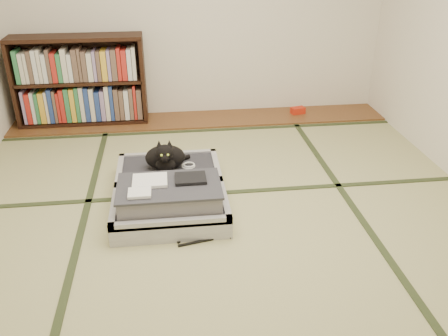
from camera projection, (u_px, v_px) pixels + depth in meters
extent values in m
plane|color=tan|center=(223.00, 221.00, 3.42)|extent=(4.50, 4.50, 0.00)
cube|color=brown|center=(201.00, 119.00, 5.18)|extent=(4.00, 0.50, 0.02)
cube|color=red|center=(298.00, 110.00, 5.30)|extent=(0.17, 0.12, 0.07)
plane|color=silver|center=(196.00, 2.00, 4.85)|extent=(4.00, 0.00, 4.00)
cube|color=#2D381E|center=(81.00, 230.00, 3.31)|extent=(0.05, 4.50, 0.01)
cube|color=#2D381E|center=(356.00, 211.00, 3.52)|extent=(0.05, 4.50, 0.01)
cube|color=#2D381E|center=(217.00, 193.00, 3.77)|extent=(4.00, 0.05, 0.01)
cube|color=#2D381E|center=(203.00, 130.00, 4.92)|extent=(4.00, 0.05, 0.01)
cube|color=black|center=(15.00, 83.00, 4.82)|extent=(0.04, 0.30, 0.85)
cube|color=black|center=(143.00, 79.00, 4.97)|extent=(0.04, 0.30, 0.85)
cube|color=black|center=(86.00, 120.00, 5.10)|extent=(1.33, 0.30, 0.04)
cube|color=black|center=(74.00, 38.00, 4.69)|extent=(1.33, 0.30, 0.04)
cube|color=black|center=(80.00, 81.00, 4.90)|extent=(1.27, 0.30, 0.03)
cube|color=black|center=(82.00, 77.00, 5.02)|extent=(1.33, 0.02, 0.85)
cube|color=gray|center=(83.00, 102.00, 4.98)|extent=(1.19, 0.21, 0.36)
cube|color=gray|center=(77.00, 63.00, 4.79)|extent=(1.19, 0.21, 0.32)
cube|color=#B9B9BE|center=(171.00, 213.00, 3.39)|extent=(0.82, 0.55, 0.14)
cube|color=#2B2A31|center=(170.00, 208.00, 3.37)|extent=(0.73, 0.46, 0.11)
cube|color=#B9B9BE|center=(171.00, 223.00, 3.13)|extent=(0.82, 0.04, 0.05)
cube|color=#B9B9BE|center=(169.00, 186.00, 3.57)|extent=(0.82, 0.04, 0.05)
cube|color=#B9B9BE|center=(114.00, 207.00, 3.31)|extent=(0.04, 0.55, 0.05)
cube|color=#B9B9BE|center=(224.00, 200.00, 3.39)|extent=(0.04, 0.55, 0.05)
cube|color=#B9B9BE|center=(169.00, 177.00, 3.87)|extent=(0.82, 0.55, 0.14)
cube|color=#2B2A31|center=(169.00, 173.00, 3.85)|extent=(0.73, 0.46, 0.11)
cube|color=#B9B9BE|center=(169.00, 183.00, 3.61)|extent=(0.82, 0.04, 0.05)
cube|color=#B9B9BE|center=(168.00, 155.00, 4.06)|extent=(0.82, 0.04, 0.05)
cube|color=#B9B9BE|center=(120.00, 171.00, 3.79)|extent=(0.04, 0.55, 0.05)
cube|color=#B9B9BE|center=(216.00, 166.00, 3.88)|extent=(0.04, 0.55, 0.05)
cylinder|color=black|center=(169.00, 184.00, 3.59)|extent=(0.74, 0.03, 0.03)
cube|color=gray|center=(170.00, 196.00, 3.32)|extent=(0.70, 0.43, 0.14)
cube|color=#34333A|center=(169.00, 186.00, 3.29)|extent=(0.72, 0.45, 0.02)
cube|color=white|center=(150.00, 181.00, 3.31)|extent=(0.24, 0.20, 0.02)
cube|color=black|center=(191.00, 178.00, 3.34)|extent=(0.22, 0.18, 0.02)
cube|color=white|center=(140.00, 193.00, 3.16)|extent=(0.15, 0.13, 0.02)
cube|color=white|center=(135.00, 236.00, 3.12)|extent=(0.07, 0.01, 0.05)
cube|color=white|center=(155.00, 236.00, 3.15)|extent=(0.05, 0.01, 0.04)
cube|color=orange|center=(212.00, 230.00, 3.18)|extent=(0.05, 0.01, 0.04)
cube|color=#197F33|center=(201.00, 228.00, 3.16)|extent=(0.04, 0.01, 0.03)
ellipsoid|color=black|center=(165.00, 157.00, 3.77)|extent=(0.32, 0.21, 0.20)
ellipsoid|color=black|center=(166.00, 165.00, 3.70)|extent=(0.16, 0.11, 0.11)
ellipsoid|color=black|center=(165.00, 153.00, 3.62)|extent=(0.14, 0.12, 0.13)
sphere|color=black|center=(165.00, 158.00, 3.58)|extent=(0.06, 0.06, 0.06)
cone|color=black|center=(159.00, 144.00, 3.60)|extent=(0.05, 0.06, 0.06)
cone|color=black|center=(169.00, 143.00, 3.61)|extent=(0.05, 0.06, 0.06)
sphere|color=#A5BF33|center=(162.00, 155.00, 3.56)|extent=(0.02, 0.02, 0.02)
sphere|color=#A5BF33|center=(168.00, 155.00, 3.57)|extent=(0.02, 0.02, 0.02)
cylinder|color=black|center=(179.00, 159.00, 3.91)|extent=(0.19, 0.11, 0.04)
torus|color=white|center=(188.00, 166.00, 3.84)|extent=(0.11, 0.11, 0.02)
torus|color=white|center=(189.00, 165.00, 3.83)|extent=(0.10, 0.10, 0.01)
cube|color=black|center=(204.00, 241.00, 3.19)|extent=(0.36, 0.09, 0.01)
cube|color=black|center=(187.00, 237.00, 3.23)|extent=(0.15, 0.12, 0.01)
cube|color=black|center=(219.00, 235.00, 3.25)|extent=(0.16, 0.10, 0.01)
cylinder|color=black|center=(202.00, 230.00, 3.30)|extent=(0.02, 0.06, 0.01)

